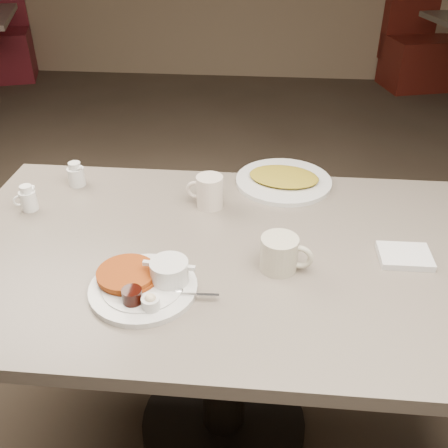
# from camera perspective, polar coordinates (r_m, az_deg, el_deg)

# --- Properties ---
(diner_table) EXTENTS (1.50, 0.90, 0.75)m
(diner_table) POSITION_cam_1_polar(r_m,az_deg,el_deg) (1.48, -0.07, -8.24)
(diner_table) COLOR slate
(diner_table) RESTS_ON ground
(main_plate) EXTENTS (0.33, 0.28, 0.07)m
(main_plate) POSITION_cam_1_polar(r_m,az_deg,el_deg) (1.25, -8.70, -6.38)
(main_plate) COLOR silver
(main_plate) RESTS_ON diner_table
(coffee_mug_near) EXTENTS (0.14, 0.11, 0.09)m
(coffee_mug_near) POSITION_cam_1_polar(r_m,az_deg,el_deg) (1.29, 6.33, -3.25)
(coffee_mug_near) COLOR beige
(coffee_mug_near) RESTS_ON diner_table
(napkin) EXTENTS (0.13, 0.11, 0.02)m
(napkin) POSITION_cam_1_polar(r_m,az_deg,el_deg) (1.42, 19.51, -3.40)
(napkin) COLOR silver
(napkin) RESTS_ON diner_table
(coffee_mug_far) EXTENTS (0.12, 0.09, 0.10)m
(coffee_mug_far) POSITION_cam_1_polar(r_m,az_deg,el_deg) (1.54, -1.70, 3.63)
(coffee_mug_far) COLOR beige
(coffee_mug_far) RESTS_ON diner_table
(creamer_left) EXTENTS (0.07, 0.05, 0.08)m
(creamer_left) POSITION_cam_1_polar(r_m,az_deg,el_deg) (1.64, -21.03, 2.65)
(creamer_left) COLOR white
(creamer_left) RESTS_ON diner_table
(creamer_right) EXTENTS (0.07, 0.06, 0.08)m
(creamer_right) POSITION_cam_1_polar(r_m,az_deg,el_deg) (1.73, -16.19, 5.29)
(creamer_right) COLOR silver
(creamer_right) RESTS_ON diner_table
(hash_plate) EXTENTS (0.36, 0.36, 0.04)m
(hash_plate) POSITION_cam_1_polar(r_m,az_deg,el_deg) (1.69, 6.67, 4.94)
(hash_plate) COLOR silver
(hash_plate) RESTS_ON diner_table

